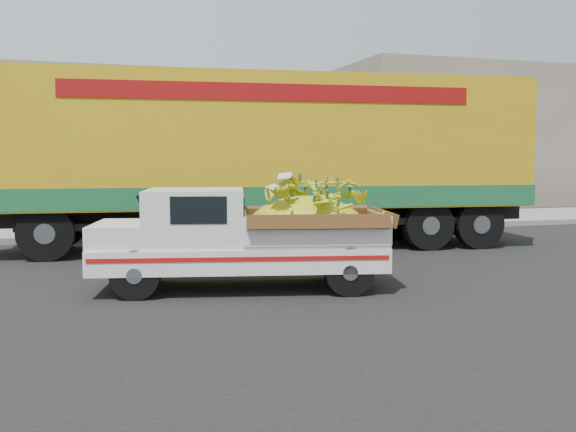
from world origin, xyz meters
name	(u,v)px	position (x,y,z in m)	size (l,w,h in m)	color
ground	(326,280)	(0.00, 0.00, 0.00)	(100.00, 100.00, 0.00)	black
curb	(237,233)	(0.00, 6.45, 0.07)	(60.00, 0.25, 0.15)	gray
sidewalk	(221,225)	(0.00, 8.55, 0.07)	(60.00, 4.00, 0.14)	gray
building_right	(491,138)	(14.00, 15.45, 3.00)	(14.00, 6.00, 6.00)	gray
pickup_truck	(262,235)	(-1.19, -0.36, 0.83)	(4.63, 2.54, 1.54)	black
semi_trailer	(265,154)	(0.08, 4.00, 2.12)	(12.04, 3.86, 3.80)	black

